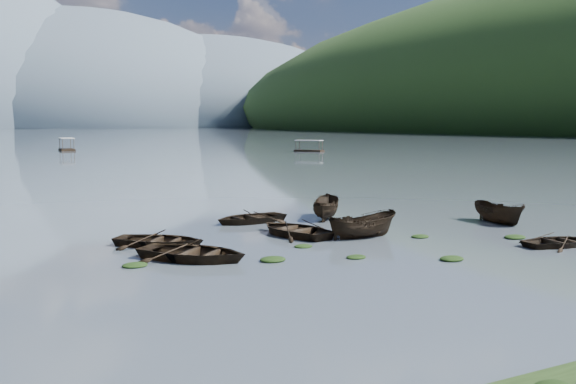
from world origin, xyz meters
name	(u,v)px	position (x,y,z in m)	size (l,w,h in m)	color
ground_plane	(418,265)	(0.00, 0.00, 0.00)	(2400.00, 2400.00, 0.00)	#49535C
haze_mtn_c	(78,127)	(140.00, 900.00, 0.00)	(520.00, 520.00, 260.00)	#475666
haze_mtn_d	(201,126)	(320.00, 900.00, 0.00)	(520.00, 520.00, 220.00)	#475666
rowboat_0	(193,260)	(-8.21, 5.49, 0.00)	(3.65, 5.11, 1.06)	black
rowboat_2	(363,238)	(1.59, 6.54, 0.00)	(1.55, 4.13, 1.60)	black
rowboat_3	(295,235)	(-1.20, 8.91, 0.00)	(3.53, 4.95, 1.02)	black
rowboat_4	(559,246)	(8.97, 0.14, 0.00)	(2.82, 3.94, 0.82)	black
rowboat_5	(499,223)	(11.72, 6.77, 0.00)	(1.53, 4.06, 1.57)	black
rowboat_6	(160,246)	(-8.58, 9.37, 0.00)	(3.27, 4.58, 0.95)	black
rowboat_7	(250,222)	(-1.52, 14.11, 0.00)	(3.31, 4.64, 0.96)	black
rowboat_8	(325,219)	(3.39, 13.33, 0.00)	(1.56, 4.15, 1.60)	black
weed_clump_0	(273,261)	(-5.17, 3.63, 0.00)	(1.19, 0.97, 0.26)	black
weed_clump_1	(356,258)	(-1.56, 2.43, 0.00)	(0.94, 0.75, 0.21)	black
weed_clump_2	(452,260)	(1.94, 0.09, 0.00)	(1.15, 0.92, 0.25)	black
weed_clump_3	(420,237)	(4.36, 5.20, 0.00)	(0.98, 0.83, 0.22)	black
weed_clump_4	(515,238)	(8.63, 2.66, 0.00)	(1.21, 0.96, 0.25)	black
weed_clump_5	(135,267)	(-10.84, 5.39, 0.00)	(1.10, 0.89, 0.23)	black
weed_clump_6	(303,247)	(-2.42, 5.79, 0.00)	(0.93, 0.77, 0.19)	black
weed_clump_7	(380,217)	(6.75, 12.12, 0.00)	(1.17, 0.94, 0.26)	black
pontoon_centre	(67,151)	(4.82, 123.60, 0.00)	(2.87, 6.89, 2.64)	black
pontoon_right	(309,152)	(48.98, 95.42, 0.00)	(2.50, 5.99, 2.30)	black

